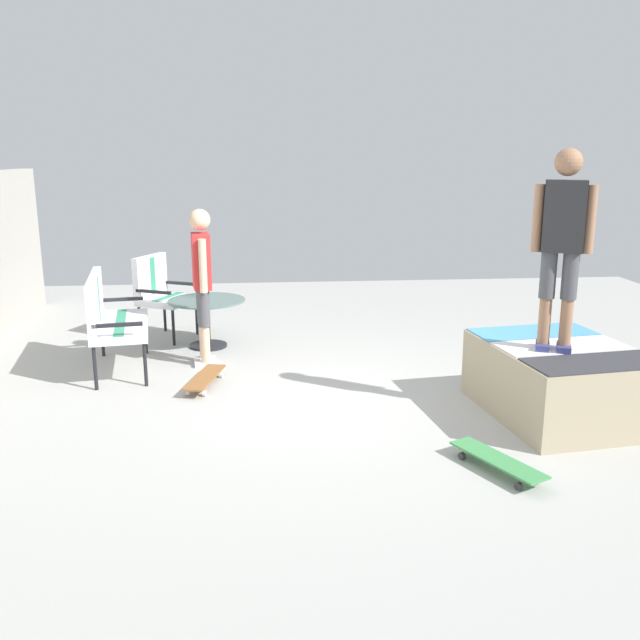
% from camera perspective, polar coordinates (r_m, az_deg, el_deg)
% --- Properties ---
extents(ground_plane, '(12.00, 12.00, 0.10)m').
position_cam_1_polar(ground_plane, '(6.42, 1.12, -7.09)').
color(ground_plane, '#A8A8A3').
extents(skate_ramp, '(1.70, 2.15, 0.63)m').
position_cam_1_polar(skate_ramp, '(6.33, 19.61, -4.74)').
color(skate_ramp, tan).
rests_on(skate_ramp, ground_plane).
extents(patio_bench, '(1.32, 0.73, 1.02)m').
position_cam_1_polar(patio_bench, '(7.40, -17.23, 0.48)').
color(patio_bench, black).
rests_on(patio_bench, ground_plane).
extents(patio_chair_near_house, '(0.80, 0.76, 1.02)m').
position_cam_1_polar(patio_chair_near_house, '(8.62, -13.26, 2.55)').
color(patio_chair_near_house, black).
rests_on(patio_chair_near_house, ground_plane).
extents(patio_table, '(0.90, 0.90, 0.57)m').
position_cam_1_polar(patio_table, '(8.12, -9.40, 0.54)').
color(patio_table, black).
rests_on(patio_table, ground_plane).
extents(person_watching, '(0.48, 0.28, 1.67)m').
position_cam_1_polar(person_watching, '(7.33, -9.83, 3.66)').
color(person_watching, silver).
rests_on(person_watching, ground_plane).
extents(person_skater, '(0.33, 0.45, 1.65)m').
position_cam_1_polar(person_skater, '(5.89, 19.57, 6.63)').
color(person_skater, navy).
rests_on(person_skater, skate_ramp).
extents(skateboard_by_bench, '(0.82, 0.38, 0.10)m').
position_cam_1_polar(skateboard_by_bench, '(6.83, -9.57, -4.79)').
color(skateboard_by_bench, brown).
rests_on(skateboard_by_bench, ground_plane).
extents(skateboard_spare, '(0.81, 0.53, 0.10)m').
position_cam_1_polar(skateboard_spare, '(5.17, 14.60, -11.28)').
color(skateboard_spare, '#3F8C4C').
rests_on(skateboard_spare, ground_plane).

